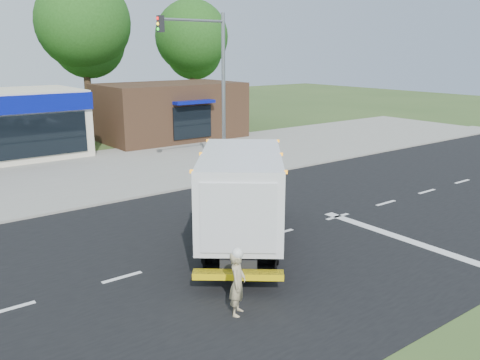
# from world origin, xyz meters

# --- Properties ---
(ground) EXTENTS (120.00, 120.00, 0.00)m
(ground) POSITION_xyz_m (0.00, 0.00, 0.00)
(ground) COLOR #385123
(ground) RESTS_ON ground
(road_asphalt) EXTENTS (60.00, 14.00, 0.02)m
(road_asphalt) POSITION_xyz_m (0.00, 0.00, 0.00)
(road_asphalt) COLOR black
(road_asphalt) RESTS_ON ground
(sidewalk) EXTENTS (60.00, 2.40, 0.12)m
(sidewalk) POSITION_xyz_m (0.00, 8.20, 0.06)
(sidewalk) COLOR gray
(sidewalk) RESTS_ON ground
(parking_apron) EXTENTS (60.00, 9.00, 0.02)m
(parking_apron) POSITION_xyz_m (0.00, 14.00, 0.01)
(parking_apron) COLOR gray
(parking_apron) RESTS_ON ground
(lane_markings) EXTENTS (55.20, 7.00, 0.01)m
(lane_markings) POSITION_xyz_m (1.35, -1.35, 0.02)
(lane_markings) COLOR silver
(lane_markings) RESTS_ON road_asphalt
(ems_box_truck) EXTENTS (6.44, 7.22, 3.30)m
(ems_box_truck) POSITION_xyz_m (-1.74, -0.05, 1.90)
(ems_box_truck) COLOR black
(ems_box_truck) RESTS_ON ground
(emergency_worker) EXTENTS (0.70, 0.68, 1.73)m
(emergency_worker) POSITION_xyz_m (-4.60, -3.63, 0.86)
(emergency_worker) COLOR tan
(emergency_worker) RESTS_ON ground
(brown_storefront) EXTENTS (10.00, 6.70, 4.00)m
(brown_storefront) POSITION_xyz_m (7.00, 19.98, 2.00)
(brown_storefront) COLOR #382316
(brown_storefront) RESTS_ON ground
(traffic_signal_pole) EXTENTS (3.51, 0.25, 8.00)m
(traffic_signal_pole) POSITION_xyz_m (2.35, 7.60, 4.92)
(traffic_signal_pole) COLOR gray
(traffic_signal_pole) RESTS_ON ground
(background_trees) EXTENTS (36.77, 7.39, 12.10)m
(background_trees) POSITION_xyz_m (-0.85, 28.16, 7.38)
(background_trees) COLOR #332114
(background_trees) RESTS_ON ground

